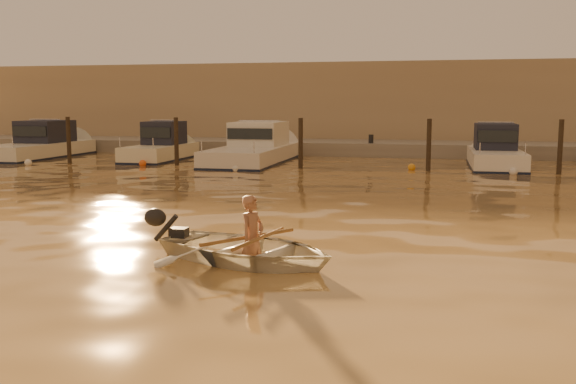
% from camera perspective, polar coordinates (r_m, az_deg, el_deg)
% --- Properties ---
extents(ground_plane, '(160.00, 160.00, 0.00)m').
position_cam_1_polar(ground_plane, '(12.58, -10.93, -4.09)').
color(ground_plane, '#9A673D').
rests_on(ground_plane, ground).
extents(dinghy, '(3.69, 3.14, 0.65)m').
position_cam_1_polar(dinghy, '(10.57, -3.64, -5.11)').
color(dinghy, silver).
rests_on(dinghy, ground_plane).
extents(person, '(0.49, 0.60, 1.41)m').
position_cam_1_polar(person, '(10.47, -3.21, -4.11)').
color(person, '#96644B').
rests_on(person, dinghy).
extents(outboard_motor, '(0.98, 0.67, 0.70)m').
position_cam_1_polar(outboard_motor, '(11.47, -9.77, -3.79)').
color(outboard_motor, black).
rests_on(outboard_motor, dinghy).
extents(oar_port, '(0.32, 2.09, 0.13)m').
position_cam_1_polar(oar_port, '(10.38, -2.53, -4.12)').
color(oar_port, brown).
rests_on(oar_port, dinghy).
extents(oar_starboard, '(1.07, 1.87, 0.13)m').
position_cam_1_polar(oar_starboard, '(10.50, -3.43, -4.00)').
color(oar_starboard, brown).
rests_on(oar_starboard, dinghy).
extents(moored_boat_0, '(2.34, 7.41, 1.75)m').
position_cam_1_polar(moored_boat_0, '(33.00, -21.33, 3.96)').
color(moored_boat_0, silver).
rests_on(moored_boat_0, ground_plane).
extents(moored_boat_1, '(1.89, 5.76, 1.75)m').
position_cam_1_polar(moored_boat_1, '(29.93, -11.30, 4.00)').
color(moored_boat_1, '#ECE6C5').
rests_on(moored_boat_1, ground_plane).
extents(moored_boat_2, '(2.63, 8.70, 1.75)m').
position_cam_1_polar(moored_boat_2, '(28.40, -3.00, 3.94)').
color(moored_boat_2, silver).
rests_on(moored_boat_2, ground_plane).
extents(moored_boat_4, '(1.99, 6.23, 1.75)m').
position_cam_1_polar(moored_boat_4, '(27.43, 17.98, 3.42)').
color(moored_boat_4, white).
rests_on(moored_boat_4, ground_plane).
extents(piling_0, '(0.18, 0.18, 2.20)m').
position_cam_1_polar(piling_0, '(29.51, -18.91, 4.21)').
color(piling_0, '#2D2319').
rests_on(piling_0, ground_plane).
extents(piling_1, '(0.18, 0.18, 2.20)m').
position_cam_1_polar(piling_1, '(27.22, -9.89, 4.24)').
color(piling_1, '#2D2319').
rests_on(piling_1, ground_plane).
extents(piling_2, '(0.18, 0.18, 2.20)m').
position_cam_1_polar(piling_2, '(25.64, 1.13, 4.14)').
color(piling_2, '#2D2319').
rests_on(piling_2, ground_plane).
extents(piling_3, '(0.18, 0.18, 2.20)m').
position_cam_1_polar(piling_3, '(25.11, 12.40, 3.87)').
color(piling_3, '#2D2319').
rests_on(piling_3, ground_plane).
extents(piling_4, '(0.18, 0.18, 2.20)m').
position_cam_1_polar(piling_4, '(25.50, 23.03, 3.49)').
color(piling_4, '#2D2319').
rests_on(piling_4, ground_plane).
extents(fender_a, '(0.30, 0.30, 0.30)m').
position_cam_1_polar(fender_a, '(29.11, -22.09, 2.43)').
color(fender_a, white).
rests_on(fender_a, ground_plane).
extents(fender_b, '(0.30, 0.30, 0.30)m').
position_cam_1_polar(fender_b, '(27.35, -12.79, 2.50)').
color(fender_b, orange).
rests_on(fender_b, ground_plane).
extents(fender_c, '(0.30, 0.30, 0.30)m').
position_cam_1_polar(fender_c, '(24.66, -4.65, 2.10)').
color(fender_c, silver).
rests_on(fender_c, ground_plane).
extents(fender_d, '(0.30, 0.30, 0.30)m').
position_cam_1_polar(fender_d, '(25.44, 10.94, 2.16)').
color(fender_d, orange).
rests_on(fender_d, ground_plane).
extents(fender_e, '(0.30, 0.30, 0.30)m').
position_cam_1_polar(fender_e, '(24.79, 19.40, 1.70)').
color(fender_e, silver).
rests_on(fender_e, ground_plane).
extents(quay, '(52.00, 4.00, 1.00)m').
position_cam_1_polar(quay, '(33.22, 4.18, 3.68)').
color(quay, gray).
rests_on(quay, ground_plane).
extents(waterfront_building, '(46.00, 7.00, 4.80)m').
position_cam_1_polar(waterfront_building, '(38.58, 5.47, 7.59)').
color(waterfront_building, '#9E8466').
rests_on(waterfront_building, quay).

